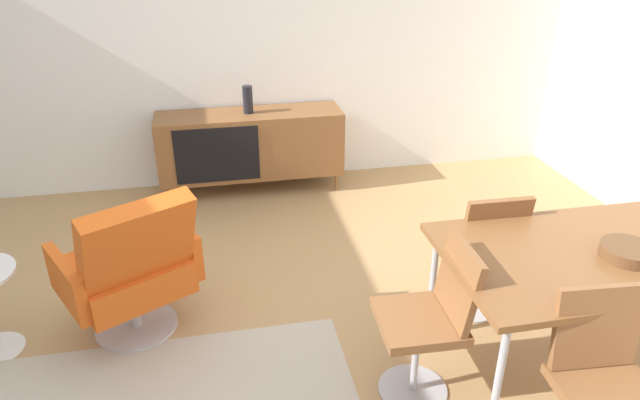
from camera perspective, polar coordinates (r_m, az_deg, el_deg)
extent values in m
plane|color=tan|center=(3.31, -6.07, -15.98)|extent=(8.32, 8.32, 0.00)
cube|color=white|center=(5.12, -9.97, 16.73)|extent=(6.80, 0.12, 2.80)
cube|color=brown|center=(5.08, -6.94, 5.63)|extent=(1.60, 0.44, 0.56)
cube|color=black|center=(4.86, -10.23, 4.42)|extent=(0.70, 0.01, 0.48)
cylinder|color=brown|center=(5.07, -14.89, 0.42)|extent=(0.03, 0.03, 0.16)
cylinder|color=brown|center=(5.17, 1.64, 1.84)|extent=(0.03, 0.03, 0.16)
cylinder|color=brown|center=(5.38, -14.76, 1.97)|extent=(0.03, 0.03, 0.16)
cylinder|color=brown|center=(5.47, 0.85, 3.29)|extent=(0.03, 0.03, 0.16)
cylinder|color=black|center=(4.96, -7.23, 9.93)|extent=(0.08, 0.08, 0.24)
cube|color=brown|center=(3.18, 26.55, -4.80)|extent=(1.60, 0.90, 0.04)
cylinder|color=#B7B7BC|center=(2.78, 17.29, -17.40)|extent=(0.04, 0.04, 0.70)
cylinder|color=#B7B7BC|center=(3.31, 11.15, -8.53)|extent=(0.04, 0.04, 0.70)
cylinder|color=brown|center=(3.15, 28.42, -4.57)|extent=(0.26, 0.26, 0.06)
cube|color=brown|center=(2.89, 9.87, -11.84)|extent=(0.41, 0.41, 0.05)
cube|color=brown|center=(2.82, 13.70, -7.89)|extent=(0.10, 0.38, 0.38)
cylinder|color=#B7B7BC|center=(3.04, 9.52, -15.36)|extent=(0.04, 0.04, 0.42)
cylinder|color=#B7B7BC|center=(3.18, 9.23, -18.15)|extent=(0.36, 0.36, 0.01)
cube|color=brown|center=(2.76, 26.97, -17.08)|extent=(0.43, 0.43, 0.05)
cube|color=brown|center=(2.74, 25.92, -11.34)|extent=(0.39, 0.12, 0.38)
cube|color=brown|center=(3.58, 15.46, -4.35)|extent=(0.41, 0.41, 0.05)
cube|color=brown|center=(3.34, 17.15, -2.70)|extent=(0.38, 0.10, 0.38)
cylinder|color=#B7B7BC|center=(3.70, 15.02, -7.52)|extent=(0.04, 0.04, 0.42)
cylinder|color=#B7B7BC|center=(3.82, 14.66, -10.11)|extent=(0.36, 0.36, 0.01)
cube|color=#D85919|center=(3.49, -18.66, -7.03)|extent=(0.79, 0.78, 0.20)
cube|color=#D85919|center=(3.14, -17.78, -4.23)|extent=(0.66, 0.52, 0.51)
cube|color=#D85919|center=(3.55, -13.97, -4.24)|extent=(0.29, 0.47, 0.28)
cube|color=#D85919|center=(3.38, -24.02, -7.64)|extent=(0.29, 0.47, 0.28)
cylinder|color=#B7B7BC|center=(3.62, -18.12, -10.22)|extent=(0.06, 0.06, 0.28)
cylinder|color=#B7B7BC|center=(3.70, -17.83, -11.87)|extent=(0.48, 0.48, 0.02)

